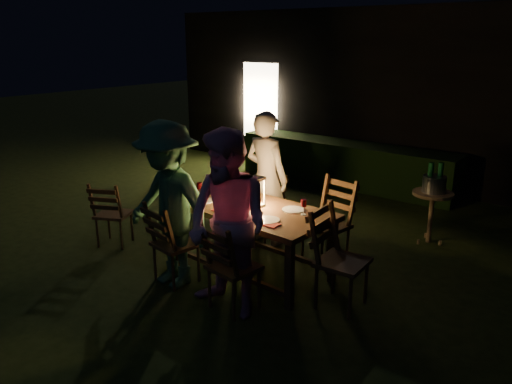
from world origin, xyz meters
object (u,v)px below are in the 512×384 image
Objects in this scene: chair_near_right at (233,282)px; bottle_table at (234,191)px; chair_far_left at (264,222)px; bottle_bucket_b at (439,180)px; chair_far_right at (326,238)px; ice_bucket at (434,184)px; person_house_side at (266,178)px; person_opp_left at (169,206)px; bottle_bucket_a at (430,180)px; lantern at (256,193)px; chair_near_left at (175,257)px; side_table at (433,198)px; chair_spare at (114,225)px; dining_table at (250,213)px; chair_end at (340,277)px; person_opp_right at (228,225)px.

bottle_table is at bearing 136.45° from chair_near_right.
chair_far_left is 3.01× the size of bottle_bucket_b.
chair_far_right reaches higher than ice_bucket.
person_house_side is 1.64m from person_opp_left.
bottle_bucket_a is at bearing 61.39° from person_opp_left.
chair_far_right is 3.10× the size of lantern.
chair_near_right is at bearing 5.11° from chair_near_left.
person_opp_left is 1.00m from lantern.
lantern is 0.49× the size of side_table.
person_opp_left is (1.42, -0.30, 0.65)m from chair_spare.
chair_near_left is at bearing -123.59° from bottle_bucket_b.
bottle_bucket_a is (1.34, 2.11, 0.15)m from dining_table.
bottle_bucket_b is at bearing 171.74° from chair_end.
chair_spare is 4.27m from ice_bucket.
dining_table is 2.62m from bottle_bucket_b.
chair_end is at bearing -94.19° from ice_bucket.
side_table is at bearing -140.07° from person_house_side.
chair_near_right reaches higher than chair_spare.
person_opp_left is at bearing 64.23° from chair_far_right.
bottle_bucket_a is at bearing 76.15° from person_opp_right.
chair_far_right is at bearing -119.06° from side_table.
person_opp_right is (-0.00, -0.05, 0.63)m from chair_near_right.
chair_spare is at bearing -141.56° from bottle_bucket_a.
lantern is at bearing 120.16° from chair_near_right.
ice_bucket is (1.39, 2.15, 0.10)m from dining_table.
bottle_bucket_b is at bearing 78.89° from chair_near_right.
bottle_table is (0.15, -0.78, 0.65)m from chair_far_left.
ice_bucket reaches higher than chair_spare.
lantern reaches higher than bottle_bucket_a.
chair_near_right is 1.41× the size of side_table.
bottle_bucket_a is (1.73, 1.26, -0.02)m from person_house_side.
person_opp_left is 5.29× the size of lantern.
chair_end is at bearing 48.86° from chair_near_right.
person_opp_left is 3.43m from bottle_bucket_a.
bottle_bucket_b is at bearing 57.07° from lantern.
bottle_table is 0.88× the size of bottle_bucket_a.
chair_end reaches higher than side_table.
chair_far_left is 0.54× the size of person_house_side.
chair_spare is at bearing 44.92° from person_house_side.
bottle_bucket_a is at bearing 61.44° from dining_table.
chair_near_left reaches higher than chair_spare.
bottle_table is 0.39× the size of side_table.
person_opp_right is 5.84× the size of bottle_bucket_b.
chair_far_left is at bearing -142.98° from side_table.
chair_near_left is 1.84m from chair_far_right.
bottle_bucket_b is at bearing -109.58° from chair_far_right.
side_table is at bearing 75.50° from person_opp_right.
chair_far_left is at bearing 14.17° from chair_spare.
bottle_bucket_a is at bearing 58.03° from lantern.
bottle_bucket_a is (1.84, 2.84, 0.57)m from chair_near_left.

